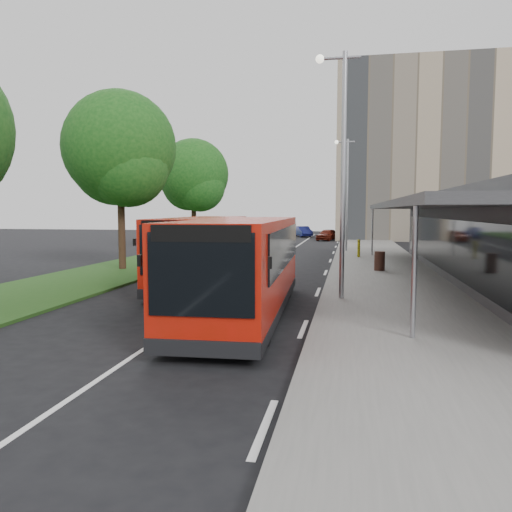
# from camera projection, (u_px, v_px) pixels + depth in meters

# --- Properties ---
(ground) EXTENTS (120.00, 120.00, 0.00)m
(ground) POSITION_uv_depth(u_px,v_px,m) (203.00, 309.00, 15.50)
(ground) COLOR black
(ground) RESTS_ON ground
(pavement) EXTENTS (5.00, 80.00, 0.15)m
(pavement) POSITION_uv_depth(u_px,v_px,m) (373.00, 255.00, 33.96)
(pavement) COLOR slate
(pavement) RESTS_ON ground
(grass_verge) EXTENTS (5.00, 80.00, 0.10)m
(grass_verge) POSITION_uv_depth(u_px,v_px,m) (190.00, 252.00, 36.36)
(grass_verge) COLOR #1C4416
(grass_verge) RESTS_ON ground
(lane_centre_line) EXTENTS (0.12, 70.00, 0.01)m
(lane_centre_line) POSITION_uv_depth(u_px,v_px,m) (275.00, 261.00, 30.18)
(lane_centre_line) COLOR silver
(lane_centre_line) RESTS_ON ground
(kerb_dashes) EXTENTS (0.12, 56.00, 0.01)m
(kerb_dashes) POSITION_uv_depth(u_px,v_px,m) (332.00, 256.00, 33.49)
(kerb_dashes) COLOR silver
(kerb_dashes) RESTS_ON ground
(office_block) EXTENTS (22.00, 12.00, 18.00)m
(office_block) POSITION_uv_depth(u_px,v_px,m) (442.00, 155.00, 53.21)
(office_block) COLOR tan
(office_block) RESTS_ON ground
(station_building) EXTENTS (7.70, 26.00, 4.00)m
(station_building) POSITION_uv_depth(u_px,v_px,m) (503.00, 235.00, 21.15)
(station_building) COLOR #313134
(station_building) RESTS_ON ground
(tree_mid) EXTENTS (5.64, 5.64, 9.06)m
(tree_mid) POSITION_uv_depth(u_px,v_px,m) (120.00, 155.00, 25.12)
(tree_mid) COLOR black
(tree_mid) RESTS_ON ground
(tree_far) EXTENTS (5.20, 5.20, 8.35)m
(tree_far) POSITION_uv_depth(u_px,v_px,m) (193.00, 179.00, 36.91)
(tree_far) COLOR black
(tree_far) RESTS_ON ground
(lamp_post_near) EXTENTS (1.44, 0.28, 8.00)m
(lamp_post_near) POSITION_uv_depth(u_px,v_px,m) (341.00, 160.00, 16.27)
(lamp_post_near) COLOR #97989F
(lamp_post_near) RESTS_ON pavement
(lamp_post_far) EXTENTS (1.44, 0.28, 8.00)m
(lamp_post_far) POSITION_uv_depth(u_px,v_px,m) (346.00, 187.00, 35.85)
(lamp_post_far) COLOR #97989F
(lamp_post_far) RESTS_ON pavement
(bus_main) EXTENTS (2.96, 10.05, 2.82)m
(bus_main) POSITION_uv_depth(u_px,v_px,m) (244.00, 266.00, 14.50)
(bus_main) COLOR #B31409
(bus_main) RESTS_ON ground
(bus_second) EXTENTS (3.26, 9.99, 2.78)m
(bus_second) POSITION_uv_depth(u_px,v_px,m) (204.00, 250.00, 20.74)
(bus_second) COLOR #B31409
(bus_second) RESTS_ON ground
(litter_bin) EXTENTS (0.67, 0.67, 0.92)m
(litter_bin) POSITION_uv_depth(u_px,v_px,m) (380.00, 261.00, 24.32)
(litter_bin) COLOR #361D16
(litter_bin) RESTS_ON pavement
(bollard) EXTENTS (0.19, 0.19, 1.10)m
(bollard) POSITION_uv_depth(u_px,v_px,m) (359.00, 248.00, 31.34)
(bollard) COLOR #FFEF0D
(bollard) RESTS_ON pavement
(car_near) EXTENTS (2.48, 3.79, 1.20)m
(car_near) POSITION_uv_depth(u_px,v_px,m) (327.00, 235.00, 51.12)
(car_near) COLOR #59160C
(car_near) RESTS_ON ground
(car_far) EXTENTS (2.56, 3.95, 1.23)m
(car_far) POSITION_uv_depth(u_px,v_px,m) (303.00, 232.00, 58.36)
(car_far) COLOR navy
(car_far) RESTS_ON ground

